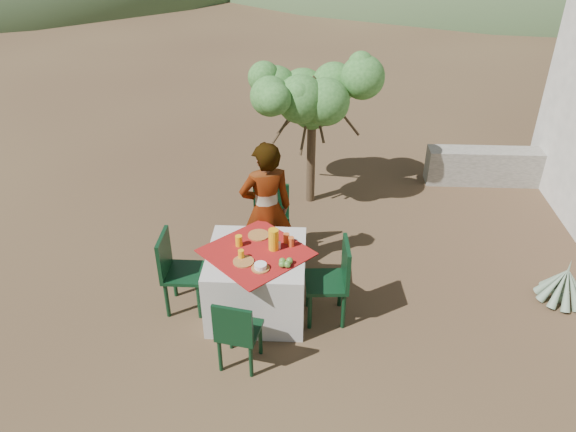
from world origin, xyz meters
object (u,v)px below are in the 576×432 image
at_px(chair_far, 272,220).
at_px(chair_near, 237,332).
at_px(chair_right, 334,278).
at_px(shrub_tree, 317,101).
at_px(agave, 564,285).
at_px(person, 266,210).
at_px(table, 257,281).
at_px(chair_left, 176,269).
at_px(juice_pitcher, 274,239).

distance_m(chair_far, chair_near, 1.90).
xyz_separation_m(chair_right, shrub_tree, (-0.22, 2.59, 0.97)).
bearing_deg(agave, shrub_tree, 142.04).
height_order(shrub_tree, agave, shrub_tree).
xyz_separation_m(person, shrub_tree, (0.55, 1.77, 0.66)).
relative_size(table, person, 0.78).
bearing_deg(chair_left, person, -50.53).
bearing_deg(juice_pitcher, table, -161.25).
xyz_separation_m(table, chair_near, (-0.10, -0.87, 0.08)).
bearing_deg(juice_pitcher, chair_far, 95.44).
bearing_deg(chair_far, person, -105.77).
xyz_separation_m(table, agave, (3.39, 0.32, -0.18)).
distance_m(person, shrub_tree, 1.96).
distance_m(chair_left, juice_pitcher, 1.10).
distance_m(chair_right, juice_pitcher, 0.75).
bearing_deg(chair_near, chair_far, -84.54).
distance_m(chair_near, agave, 3.70).
xyz_separation_m(chair_left, juice_pitcher, (1.04, 0.06, 0.37)).
distance_m(chair_far, agave, 3.39).
distance_m(agave, juice_pitcher, 3.29).
relative_size(chair_far, shrub_tree, 0.49).
distance_m(chair_left, agave, 4.28).
bearing_deg(person, agave, 154.10).
bearing_deg(chair_far, chair_left, -140.46).
distance_m(chair_far, chair_right, 1.33).
bearing_deg(juice_pitcher, person, 101.17).
height_order(chair_right, shrub_tree, shrub_tree).
bearing_deg(chair_right, shrub_tree, -179.06).
xyz_separation_m(chair_far, chair_near, (-0.19, -1.89, -0.06)).
bearing_deg(chair_left, chair_near, -138.41).
bearing_deg(shrub_tree, agave, -37.96).
relative_size(shrub_tree, agave, 3.13).
distance_m(chair_right, person, 1.17).
bearing_deg(chair_right, table, -100.19).
distance_m(person, agave, 3.43).
relative_size(shrub_tree, juice_pitcher, 7.98).
bearing_deg(chair_far, table, -102.52).
bearing_deg(shrub_tree, table, -103.48).
xyz_separation_m(table, juice_pitcher, (0.18, 0.06, 0.50)).
distance_m(chair_near, chair_left, 1.15).
bearing_deg(chair_far, shrub_tree, 63.37).
height_order(chair_near, chair_right, chair_right).
xyz_separation_m(chair_left, shrub_tree, (1.46, 2.50, 0.98)).
bearing_deg(chair_right, person, -140.78).
distance_m(table, juice_pitcher, 0.54).
relative_size(chair_far, juice_pitcher, 3.95).
bearing_deg(juice_pitcher, agave, 4.58).
bearing_deg(shrub_tree, chair_near, -101.81).
distance_m(shrub_tree, juice_pitcher, 2.55).
distance_m(chair_far, chair_left, 1.39).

